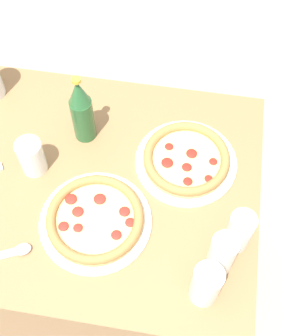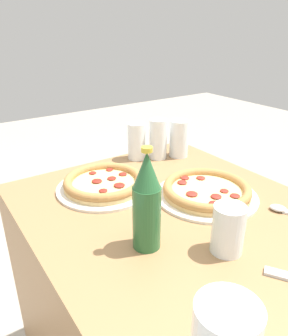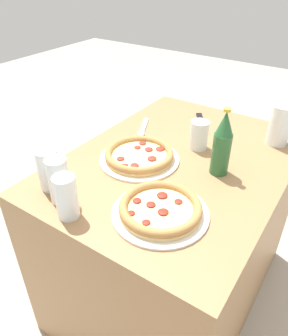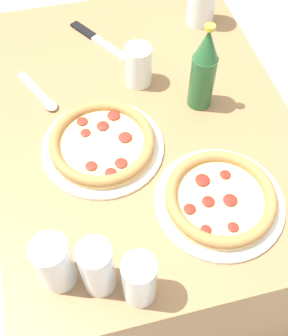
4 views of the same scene
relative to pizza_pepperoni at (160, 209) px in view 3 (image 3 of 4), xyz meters
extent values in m
plane|color=#A89E8E|center=(-0.30, -0.10, -0.76)|extent=(8.00, 8.00, 0.00)
cube|color=#997047|center=(-0.30, -0.10, -0.39)|extent=(1.01, 0.74, 0.74)
cylinder|color=silver|center=(0.00, 0.00, -0.02)|extent=(0.28, 0.28, 0.01)
cylinder|color=#DBB775|center=(0.00, 0.00, -0.01)|extent=(0.24, 0.24, 0.01)
cylinder|color=#EACC7F|center=(0.00, 0.00, 0.00)|extent=(0.21, 0.21, 0.00)
torus|color=#AD7A42|center=(0.00, 0.00, 0.01)|extent=(0.24, 0.24, 0.03)
ellipsoid|color=maroon|center=(0.01, 0.02, 0.01)|extent=(0.03, 0.03, 0.01)
ellipsoid|color=maroon|center=(-0.05, -0.02, 0.01)|extent=(0.03, 0.03, 0.01)
ellipsoid|color=maroon|center=(-0.05, 0.03, 0.01)|extent=(0.02, 0.02, 0.01)
ellipsoid|color=maroon|center=(0.00, -0.03, 0.01)|extent=(0.03, 0.03, 0.01)
ellipsoid|color=maroon|center=(0.07, -0.05, 0.01)|extent=(0.02, 0.02, 0.00)
ellipsoid|color=maroon|center=(0.07, 0.00, 0.01)|extent=(0.02, 0.02, 0.01)
ellipsoid|color=maroon|center=(0.01, -0.07, 0.01)|extent=(0.03, 0.03, 0.01)
cylinder|color=silver|center=(-0.21, -0.22, -0.02)|extent=(0.29, 0.29, 0.01)
cylinder|color=tan|center=(-0.21, -0.22, -0.01)|extent=(0.25, 0.25, 0.01)
cylinder|color=#EACC7F|center=(-0.21, -0.22, 0.00)|extent=(0.22, 0.22, 0.00)
torus|color=#AD7A42|center=(-0.21, -0.22, 0.01)|extent=(0.25, 0.25, 0.03)
ellipsoid|color=maroon|center=(-0.26, -0.21, 0.01)|extent=(0.03, 0.03, 0.01)
ellipsoid|color=maroon|center=(-0.28, -0.25, 0.01)|extent=(0.03, 0.03, 0.01)
ellipsoid|color=maroon|center=(-0.24, -0.25, 0.01)|extent=(0.02, 0.02, 0.01)
ellipsoid|color=maroon|center=(-0.12, -0.22, 0.01)|extent=(0.03, 0.03, 0.01)
ellipsoid|color=maroon|center=(-0.15, -0.25, 0.01)|extent=(0.03, 0.03, 0.01)
ellipsoid|color=maroon|center=(-0.28, -0.18, 0.01)|extent=(0.03, 0.03, 0.01)
ellipsoid|color=maroon|center=(-0.21, -0.16, 0.01)|extent=(0.03, 0.03, 0.01)
ellipsoid|color=maroon|center=(-0.14, -0.19, 0.01)|extent=(0.03, 0.03, 0.01)
cylinder|color=white|center=(0.11, -0.28, 0.05)|extent=(0.06, 0.06, 0.14)
cylinder|color=beige|center=(0.11, -0.28, 0.02)|extent=(0.05, 0.05, 0.07)
cylinder|color=white|center=(0.15, -0.21, 0.05)|extent=(0.06, 0.06, 0.13)
cylinder|color=#935123|center=(0.15, -0.21, 0.02)|extent=(0.05, 0.05, 0.08)
cylinder|color=white|center=(0.08, -0.36, 0.05)|extent=(0.07, 0.07, 0.14)
cylinder|color=silver|center=(0.08, -0.36, 0.02)|extent=(0.06, 0.06, 0.07)
cylinder|color=white|center=(-0.62, 0.16, 0.06)|extent=(0.08, 0.08, 0.16)
cylinder|color=#F4A323|center=(-0.62, 0.16, 0.04)|extent=(0.07, 0.07, 0.11)
cylinder|color=white|center=(-0.41, -0.08, 0.04)|extent=(0.07, 0.07, 0.11)
cylinder|color=black|center=(-0.41, -0.08, 0.03)|extent=(0.06, 0.06, 0.09)
cylinder|color=#286033|center=(-0.29, 0.05, 0.05)|extent=(0.06, 0.06, 0.15)
cone|color=#286033|center=(-0.29, 0.05, 0.17)|extent=(0.06, 0.06, 0.08)
cylinder|color=gold|center=(-0.29, 0.05, 0.21)|extent=(0.02, 0.02, 0.01)
cube|color=black|center=(-0.65, -0.19, -0.02)|extent=(0.09, 0.07, 0.01)
cube|color=silver|center=(-0.56, -0.13, -0.02)|extent=(0.13, 0.09, 0.01)
cube|color=silver|center=(-0.45, -0.36, -0.02)|extent=(0.14, 0.08, 0.01)
ellipsoid|color=silver|center=(-0.37, -0.32, -0.01)|extent=(0.05, 0.05, 0.01)
camera|label=1|loc=(0.00, -0.70, 1.08)|focal=50.00mm
camera|label=2|loc=(-0.79, 0.39, 0.44)|focal=35.00mm
camera|label=3|loc=(0.62, 0.36, 0.61)|focal=35.00mm
camera|label=4|loc=(0.41, -0.27, 0.78)|focal=45.00mm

